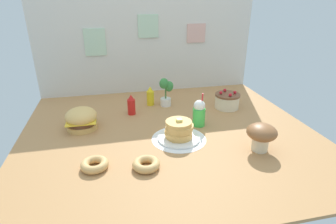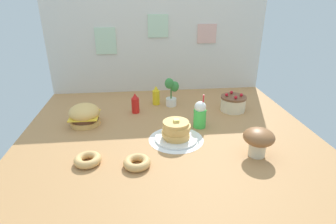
% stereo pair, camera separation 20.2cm
% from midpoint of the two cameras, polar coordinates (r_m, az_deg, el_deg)
% --- Properties ---
extents(ground_plane, '(2.14, 1.93, 0.02)m').
position_cam_midpoint_polar(ground_plane, '(2.02, 2.90, -4.50)').
color(ground_plane, '#B27F4C').
extents(back_wall, '(2.14, 0.04, 1.00)m').
position_cam_midpoint_polar(back_wall, '(2.77, -0.07, 14.46)').
color(back_wall, beige).
rests_on(back_wall, ground_plane).
extents(doily_mat, '(0.38, 0.38, 0.00)m').
position_cam_midpoint_polar(doily_mat, '(1.91, 4.74, -5.81)').
color(doily_mat, white).
rests_on(doily_mat, ground_plane).
extents(burger, '(0.23, 0.23, 0.17)m').
position_cam_midpoint_polar(burger, '(2.16, -14.61, -0.65)').
color(burger, '#DBA859').
rests_on(burger, ground_plane).
extents(pancake_stack, '(0.30, 0.30, 0.15)m').
position_cam_midpoint_polar(pancake_stack, '(1.88, 4.80, -4.19)').
color(pancake_stack, white).
rests_on(pancake_stack, doily_mat).
extents(layer_cake, '(0.22, 0.22, 0.16)m').
position_cam_midpoint_polar(layer_cake, '(2.44, 15.84, 1.74)').
color(layer_cake, beige).
rests_on(layer_cake, ground_plane).
extents(ketchup_bottle, '(0.07, 0.07, 0.17)m').
position_cam_midpoint_polar(ketchup_bottle, '(2.31, -4.41, 1.69)').
color(ketchup_bottle, red).
rests_on(ketchup_bottle, ground_plane).
extents(mustard_bottle, '(0.07, 0.07, 0.17)m').
position_cam_midpoint_polar(mustard_bottle, '(2.48, -0.20, 3.36)').
color(mustard_bottle, yellow).
rests_on(mustard_bottle, ground_plane).
extents(cream_soda_cup, '(0.10, 0.10, 0.26)m').
position_cam_midpoint_polar(cream_soda_cup, '(2.07, 9.50, -0.58)').
color(cream_soda_cup, green).
rests_on(cream_soda_cup, ground_plane).
extents(donut_pink_glaze, '(0.16, 0.16, 0.05)m').
position_cam_midpoint_polar(donut_pink_glaze, '(1.69, -13.26, -9.79)').
color(donut_pink_glaze, tan).
rests_on(donut_pink_glaze, ground_plane).
extents(donut_chocolate, '(0.16, 0.16, 0.05)m').
position_cam_midpoint_polar(donut_chocolate, '(1.63, -2.97, -10.62)').
color(donut_chocolate, tan).
rests_on(donut_chocolate, ground_plane).
extents(potted_plant, '(0.13, 0.10, 0.27)m').
position_cam_midpoint_polar(potted_plant, '(2.43, 3.03, 4.44)').
color(potted_plant, white).
rests_on(potted_plant, ground_plane).
extents(mushroom_stool, '(0.19, 0.19, 0.18)m').
position_cam_midpoint_polar(mushroom_stool, '(1.81, 21.57, -5.45)').
color(mushroom_stool, beige).
rests_on(mushroom_stool, ground_plane).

